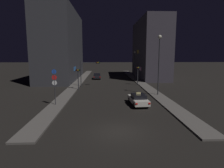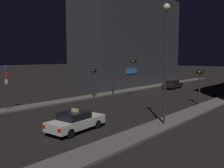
{
  "view_description": "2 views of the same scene",
  "coord_description": "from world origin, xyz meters",
  "px_view_note": "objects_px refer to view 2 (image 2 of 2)",
  "views": [
    {
      "loc": [
        -1.07,
        -14.79,
        6.22
      ],
      "look_at": [
        0.08,
        14.72,
        1.71
      ],
      "focal_mm": 30.6,
      "sensor_mm": 36.0,
      "label": 1
    },
    {
      "loc": [
        16.18,
        -2.74,
        5.19
      ],
      "look_at": [
        0.81,
        14.93,
        2.68
      ],
      "focal_mm": 39.3,
      "sensor_mm": 36.0,
      "label": 2
    }
  ],
  "objects_px": {
    "taxi": "(76,121)",
    "street_lamp_near_block": "(166,43)",
    "traffic_light_left_kerb": "(93,77)",
    "far_car": "(172,84)",
    "traffic_light_overhead": "(122,70)",
    "sign_pole_left": "(6,83)",
    "traffic_light_right_kerb": "(200,80)"
  },
  "relations": [
    {
      "from": "taxi",
      "to": "street_lamp_near_block",
      "type": "xyz_separation_m",
      "value": [
        4.0,
        5.41,
        5.55
      ]
    },
    {
      "from": "taxi",
      "to": "traffic_light_left_kerb",
      "type": "height_order",
      "value": "traffic_light_left_kerb"
    },
    {
      "from": "far_car",
      "to": "traffic_light_overhead",
      "type": "distance_m",
      "value": 12.58
    },
    {
      "from": "far_car",
      "to": "taxi",
      "type": "bearing_deg",
      "value": -76.91
    },
    {
      "from": "far_car",
      "to": "sign_pole_left",
      "type": "distance_m",
      "value": 26.93
    },
    {
      "from": "far_car",
      "to": "sign_pole_left",
      "type": "relative_size",
      "value": 1.04
    },
    {
      "from": "sign_pole_left",
      "to": "traffic_light_overhead",
      "type": "bearing_deg",
      "value": 78.55
    },
    {
      "from": "traffic_light_left_kerb",
      "to": "traffic_light_right_kerb",
      "type": "xyz_separation_m",
      "value": [
        11.5,
        5.21,
        0.03
      ]
    },
    {
      "from": "traffic_light_overhead",
      "to": "traffic_light_left_kerb",
      "type": "distance_m",
      "value": 4.2
    },
    {
      "from": "far_car",
      "to": "sign_pole_left",
      "type": "height_order",
      "value": "sign_pole_left"
    },
    {
      "from": "taxi",
      "to": "sign_pole_left",
      "type": "relative_size",
      "value": 1.05
    },
    {
      "from": "traffic_light_overhead",
      "to": "street_lamp_near_block",
      "type": "distance_m",
      "value": 14.73
    },
    {
      "from": "far_car",
      "to": "street_lamp_near_block",
      "type": "xyz_separation_m",
      "value": [
        10.18,
        -21.16,
        5.55
      ]
    },
    {
      "from": "taxi",
      "to": "street_lamp_near_block",
      "type": "height_order",
      "value": "street_lamp_near_block"
    },
    {
      "from": "traffic_light_overhead",
      "to": "traffic_light_right_kerb",
      "type": "distance_m",
      "value": 10.15
    },
    {
      "from": "taxi",
      "to": "sign_pole_left",
      "type": "bearing_deg",
      "value": 179.81
    },
    {
      "from": "street_lamp_near_block",
      "to": "far_car",
      "type": "bearing_deg",
      "value": 115.69
    },
    {
      "from": "traffic_light_left_kerb",
      "to": "sign_pole_left",
      "type": "height_order",
      "value": "sign_pole_left"
    },
    {
      "from": "traffic_light_left_kerb",
      "to": "traffic_light_overhead",
      "type": "bearing_deg",
      "value": 68.87
    },
    {
      "from": "traffic_light_left_kerb",
      "to": "sign_pole_left",
      "type": "relative_size",
      "value": 0.88
    },
    {
      "from": "traffic_light_left_kerb",
      "to": "street_lamp_near_block",
      "type": "height_order",
      "value": "street_lamp_near_block"
    },
    {
      "from": "traffic_light_left_kerb",
      "to": "far_car",
      "type": "bearing_deg",
      "value": 80.48
    },
    {
      "from": "traffic_light_overhead",
      "to": "traffic_light_right_kerb",
      "type": "height_order",
      "value": "traffic_light_overhead"
    },
    {
      "from": "sign_pole_left",
      "to": "traffic_light_right_kerb",
      "type": "bearing_deg",
      "value": 50.58
    },
    {
      "from": "taxi",
      "to": "traffic_light_right_kerb",
      "type": "xyz_separation_m",
      "value": [
        2.63,
        15.75,
        2.03
      ]
    },
    {
      "from": "sign_pole_left",
      "to": "street_lamp_near_block",
      "type": "distance_m",
      "value": 15.66
    },
    {
      "from": "taxi",
      "to": "far_car",
      "type": "xyz_separation_m",
      "value": [
        -6.18,
        26.57,
        -0.0
      ]
    },
    {
      "from": "traffic_light_overhead",
      "to": "street_lamp_near_block",
      "type": "height_order",
      "value": "street_lamp_near_block"
    },
    {
      "from": "traffic_light_left_kerb",
      "to": "sign_pole_left",
      "type": "bearing_deg",
      "value": -97.71
    },
    {
      "from": "sign_pole_left",
      "to": "street_lamp_near_block",
      "type": "relative_size",
      "value": 0.48
    },
    {
      "from": "traffic_light_overhead",
      "to": "sign_pole_left",
      "type": "distance_m",
      "value": 14.66
    },
    {
      "from": "far_car",
      "to": "traffic_light_right_kerb",
      "type": "relative_size",
      "value": 1.17
    }
  ]
}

